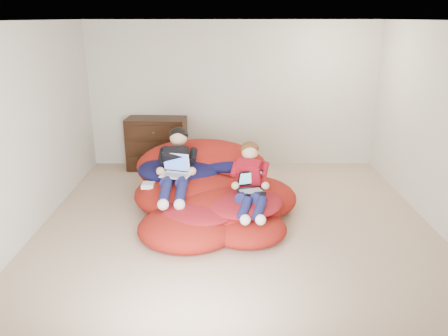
{
  "coord_description": "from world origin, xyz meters",
  "views": [
    {
      "loc": [
        -0.15,
        -5.08,
        2.53
      ],
      "look_at": [
        -0.16,
        0.22,
        0.7
      ],
      "focal_mm": 35.0,
      "sensor_mm": 36.0,
      "label": 1
    }
  ],
  "objects_px": {
    "laptop_white": "(176,169)",
    "older_boy": "(177,163)",
    "beanbag_pile": "(209,192)",
    "laptop_black": "(250,185)",
    "dresser": "(157,144)",
    "younger_boy": "(250,178)"
  },
  "relations": [
    {
      "from": "older_boy",
      "to": "laptop_black",
      "type": "distance_m",
      "value": 1.08
    },
    {
      "from": "laptop_white",
      "to": "laptop_black",
      "type": "bearing_deg",
      "value": -20.71
    },
    {
      "from": "laptop_black",
      "to": "dresser",
      "type": "bearing_deg",
      "value": 123.37
    },
    {
      "from": "older_boy",
      "to": "younger_boy",
      "type": "relative_size",
      "value": 1.23
    },
    {
      "from": "beanbag_pile",
      "to": "laptop_black",
      "type": "height_order",
      "value": "beanbag_pile"
    },
    {
      "from": "laptop_white",
      "to": "laptop_black",
      "type": "xyz_separation_m",
      "value": [
        0.96,
        -0.36,
        -0.08
      ]
    },
    {
      "from": "older_boy",
      "to": "laptop_white",
      "type": "height_order",
      "value": "older_boy"
    },
    {
      "from": "laptop_black",
      "to": "beanbag_pile",
      "type": "bearing_deg",
      "value": 137.8
    },
    {
      "from": "older_boy",
      "to": "laptop_white",
      "type": "distance_m",
      "value": 0.12
    },
    {
      "from": "laptop_white",
      "to": "beanbag_pile",
      "type": "bearing_deg",
      "value": 15.45
    },
    {
      "from": "laptop_white",
      "to": "older_boy",
      "type": "bearing_deg",
      "value": 90.0
    },
    {
      "from": "dresser",
      "to": "younger_boy",
      "type": "distance_m",
      "value": 2.69
    },
    {
      "from": "older_boy",
      "to": "laptop_black",
      "type": "relative_size",
      "value": 3.17
    },
    {
      "from": "beanbag_pile",
      "to": "laptop_black",
      "type": "xyz_separation_m",
      "value": [
        0.53,
        -0.48,
        0.29
      ]
    },
    {
      "from": "beanbag_pile",
      "to": "younger_boy",
      "type": "height_order",
      "value": "younger_boy"
    },
    {
      "from": "dresser",
      "to": "younger_boy",
      "type": "relative_size",
      "value": 1.01
    },
    {
      "from": "dresser",
      "to": "laptop_black",
      "type": "relative_size",
      "value": 2.59
    },
    {
      "from": "younger_boy",
      "to": "laptop_black",
      "type": "bearing_deg",
      "value": -90.0
    },
    {
      "from": "laptop_white",
      "to": "laptop_black",
      "type": "height_order",
      "value": "laptop_white"
    },
    {
      "from": "older_boy",
      "to": "laptop_black",
      "type": "bearing_deg",
      "value": -26.29
    },
    {
      "from": "younger_boy",
      "to": "laptop_white",
      "type": "xyz_separation_m",
      "value": [
        -0.96,
        0.32,
        0.0
      ]
    },
    {
      "from": "older_boy",
      "to": "younger_boy",
      "type": "bearing_deg",
      "value": -24.21
    }
  ]
}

